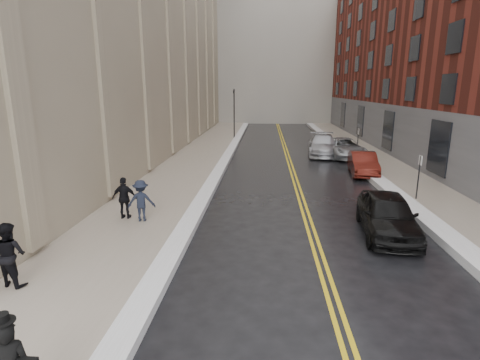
# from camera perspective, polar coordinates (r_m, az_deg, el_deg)

# --- Properties ---
(ground) EXTENTS (160.00, 160.00, 0.00)m
(ground) POSITION_cam_1_polar(r_m,az_deg,el_deg) (10.92, -0.34, -14.89)
(ground) COLOR black
(ground) RESTS_ON ground
(sidewalk_left) EXTENTS (4.00, 64.00, 0.15)m
(sidewalk_left) POSITION_cam_1_polar(r_m,az_deg,el_deg) (26.58, -7.49, 2.47)
(sidewalk_left) COLOR gray
(sidewalk_left) RESTS_ON ground
(sidewalk_right) EXTENTS (3.00, 64.00, 0.15)m
(sidewalk_right) POSITION_cam_1_polar(r_m,az_deg,el_deg) (27.35, 21.47, 1.94)
(sidewalk_right) COLOR gray
(sidewalk_right) RESTS_ON ground
(lane_stripe_a) EXTENTS (0.12, 64.00, 0.01)m
(lane_stripe_a) POSITION_cam_1_polar(r_m,az_deg,el_deg) (26.14, 7.48, 2.11)
(lane_stripe_a) COLOR gold
(lane_stripe_a) RESTS_ON ground
(lane_stripe_b) EXTENTS (0.12, 64.00, 0.01)m
(lane_stripe_b) POSITION_cam_1_polar(r_m,az_deg,el_deg) (26.15, 8.00, 2.10)
(lane_stripe_b) COLOR gold
(lane_stripe_b) RESTS_ON ground
(snow_ridge_left) EXTENTS (0.70, 60.80, 0.26)m
(snow_ridge_left) POSITION_cam_1_polar(r_m,az_deg,el_deg) (26.22, -2.56, 2.54)
(snow_ridge_left) COLOR white
(snow_ridge_left) RESTS_ON ground
(snow_ridge_right) EXTENTS (0.85, 60.80, 0.30)m
(snow_ridge_right) POSITION_cam_1_polar(r_m,az_deg,el_deg) (26.84, 17.71, 2.20)
(snow_ridge_right) COLOR white
(snow_ridge_right) RESTS_ON ground
(building_right) EXTENTS (14.00, 50.00, 18.00)m
(building_right) POSITION_cam_1_polar(r_m,az_deg,el_deg) (36.82, 32.70, 17.58)
(building_right) COLOR maroon
(building_right) RESTS_ON ground
(traffic_signal) EXTENTS (0.18, 0.15, 5.20)m
(traffic_signal) POSITION_cam_1_polar(r_m,az_deg,el_deg) (39.75, -0.91, 10.68)
(traffic_signal) COLOR black
(traffic_signal) RESTS_ON ground
(parking_sign_near) EXTENTS (0.06, 0.35, 2.23)m
(parking_sign_near) POSITION_cam_1_polar(r_m,az_deg,el_deg) (19.36, 25.60, 0.85)
(parking_sign_near) COLOR black
(parking_sign_near) RESTS_ON ground
(parking_sign_far) EXTENTS (0.06, 0.35, 2.23)m
(parking_sign_far) POSITION_cam_1_polar(r_m,az_deg,el_deg) (30.66, 17.52, 5.88)
(parking_sign_far) COLOR black
(parking_sign_far) RESTS_ON ground
(car_black) EXTENTS (2.28, 4.67, 1.54)m
(car_black) POSITION_cam_1_polar(r_m,az_deg,el_deg) (14.70, 21.54, -4.92)
(car_black) COLOR black
(car_black) RESTS_ON ground
(car_maroon) EXTENTS (1.91, 4.37, 1.40)m
(car_maroon) POSITION_cam_1_polar(r_m,az_deg,el_deg) (24.48, 18.24, 2.40)
(car_maroon) COLOR #4C140D
(car_maroon) RESTS_ON ground
(car_silver_near) EXTENTS (2.80, 5.80, 1.63)m
(car_silver_near) POSITION_cam_1_polar(r_m,az_deg,el_deg) (30.88, 12.53, 5.22)
(car_silver_near) COLOR #A9AAB1
(car_silver_near) RESTS_ON ground
(car_silver_far) EXTENTS (3.00, 5.58, 1.49)m
(car_silver_far) POSITION_cam_1_polar(r_m,az_deg,el_deg) (30.25, 15.51, 4.74)
(car_silver_far) COLOR #929599
(car_silver_far) RESTS_ON ground
(pedestrian_a) EXTENTS (0.98, 0.84, 1.74)m
(pedestrian_a) POSITION_cam_1_polar(r_m,az_deg,el_deg) (11.65, -31.69, -9.61)
(pedestrian_a) COLOR black
(pedestrian_a) RESTS_ON sidewalk_left
(pedestrian_b) EXTENTS (1.15, 0.77, 1.64)m
(pedestrian_b) POSITION_cam_1_polar(r_m,az_deg,el_deg) (15.14, -14.82, -3.06)
(pedestrian_b) COLOR black
(pedestrian_b) RESTS_ON sidewalk_left
(pedestrian_c) EXTENTS (0.99, 0.42, 1.69)m
(pedestrian_c) POSITION_cam_1_polar(r_m,az_deg,el_deg) (15.59, -17.18, -2.64)
(pedestrian_c) COLOR black
(pedestrian_c) RESTS_ON sidewalk_left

